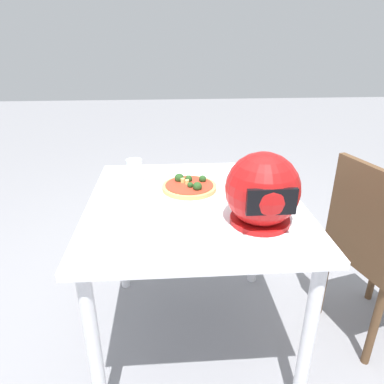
% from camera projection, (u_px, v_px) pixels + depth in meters
% --- Properties ---
extents(ground_plane, '(14.00, 14.00, 0.00)m').
position_uv_depth(ground_plane, '(194.00, 334.00, 1.77)').
color(ground_plane, gray).
extents(dining_table, '(0.89, 0.93, 0.74)m').
position_uv_depth(dining_table, '(195.00, 222.00, 1.51)').
color(dining_table, white).
rests_on(dining_table, ground).
extents(pizza_plate, '(0.29, 0.29, 0.01)m').
position_uv_depth(pizza_plate, '(189.00, 190.00, 1.56)').
color(pizza_plate, white).
rests_on(pizza_plate, dining_table).
extents(pizza, '(0.24, 0.24, 0.05)m').
position_uv_depth(pizza, '(189.00, 186.00, 1.55)').
color(pizza, tan).
rests_on(pizza, pizza_plate).
extents(motorcycle_helmet, '(0.27, 0.27, 0.27)m').
position_uv_depth(motorcycle_helmet, '(262.00, 191.00, 1.25)').
color(motorcycle_helmet, '#B21414').
rests_on(motorcycle_helmet, dining_table).
extents(drinking_glass, '(0.07, 0.07, 0.12)m').
position_uv_depth(drinking_glass, '(135.00, 172.00, 1.62)').
color(drinking_glass, silver).
rests_on(drinking_glass, dining_table).
extents(chair_side, '(0.49, 0.49, 0.90)m').
position_uv_depth(chair_side, '(373.00, 246.00, 1.59)').
color(chair_side, brown).
rests_on(chair_side, ground).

